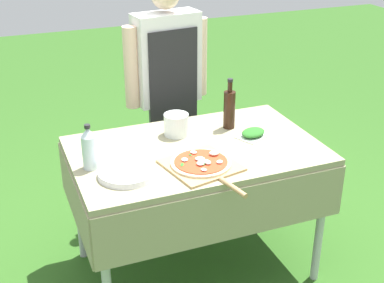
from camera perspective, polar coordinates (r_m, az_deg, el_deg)
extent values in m
plane|color=#2D5B1E|center=(3.23, 0.37, -13.14)|extent=(12.00, 12.00, 0.00)
cube|color=gray|center=(2.82, 0.41, -0.99)|extent=(1.30, 0.81, 0.04)
cube|color=gray|center=(2.57, 3.82, -7.93)|extent=(1.30, 0.01, 0.28)
cube|color=gray|center=(3.23, -2.30, -0.50)|extent=(1.30, 0.01, 0.28)
cube|color=gray|center=(2.75, -12.44, -6.16)|extent=(0.01, 0.81, 0.28)
cube|color=gray|center=(3.17, 11.46, -1.59)|extent=(0.01, 0.81, 0.28)
cylinder|color=#B7B7BC|center=(2.61, -9.15, -13.99)|extent=(0.04, 0.04, 0.74)
cylinder|color=#B7B7BC|center=(3.01, 13.52, -8.49)|extent=(0.04, 0.04, 0.74)
cylinder|color=#B7B7BC|center=(3.17, -12.02, -6.44)|extent=(0.04, 0.04, 0.74)
cylinder|color=#B7B7BC|center=(3.50, 7.28, -2.75)|extent=(0.04, 0.04, 0.74)
cylinder|color=#4C4C51|center=(3.67, -1.45, -0.98)|extent=(0.11, 0.11, 0.76)
cylinder|color=#4C4C51|center=(3.61, -3.58, -1.49)|extent=(0.11, 0.11, 0.76)
cube|color=silver|center=(3.39, -2.72, 8.86)|extent=(0.43, 0.22, 0.57)
cube|color=#232326|center=(3.38, -1.93, 4.98)|extent=(0.33, 0.05, 0.83)
cylinder|color=beige|center=(3.51, 0.88, 9.02)|extent=(0.09, 0.09, 0.51)
cylinder|color=beige|center=(3.30, -6.51, 7.82)|extent=(0.09, 0.09, 0.51)
cube|color=tan|center=(2.62, 0.95, -2.54)|extent=(0.38, 0.38, 0.01)
cylinder|color=tan|center=(2.44, 4.37, -4.90)|extent=(0.06, 0.19, 0.02)
cylinder|color=beige|center=(2.62, 0.95, -2.31)|extent=(0.30, 0.30, 0.01)
cylinder|color=#D14223|center=(2.61, 0.96, -2.14)|extent=(0.26, 0.26, 0.00)
ellipsoid|color=white|center=(2.68, 0.17, -1.15)|extent=(0.04, 0.05, 0.01)
ellipsoid|color=white|center=(2.60, 1.53, -2.08)|extent=(0.03, 0.04, 0.01)
ellipsoid|color=white|center=(2.58, 0.92, -2.32)|extent=(0.06, 0.06, 0.02)
ellipsoid|color=white|center=(2.67, 2.36, -1.25)|extent=(0.06, 0.05, 0.02)
ellipsoid|color=white|center=(2.58, 1.71, -2.24)|extent=(0.04, 0.04, 0.02)
ellipsoid|color=white|center=(2.61, -0.79, -1.93)|extent=(0.04, 0.04, 0.01)
ellipsoid|color=white|center=(2.60, 2.96, -2.17)|extent=(0.04, 0.04, 0.01)
ellipsoid|color=white|center=(2.62, 0.84, -1.84)|extent=(0.06, 0.05, 0.01)
ellipsoid|color=white|center=(2.53, 1.26, -3.01)|extent=(0.04, 0.04, 0.01)
ellipsoid|color=#286B23|center=(2.58, 1.25, -2.39)|extent=(0.03, 0.04, 0.00)
ellipsoid|color=#286B23|center=(2.58, -1.06, -2.48)|extent=(0.03, 0.04, 0.00)
ellipsoid|color=#286B23|center=(2.67, -0.19, -1.43)|extent=(0.01, 0.03, 0.00)
cylinder|color=black|center=(3.01, 4.00, 3.38)|extent=(0.07, 0.07, 0.22)
cylinder|color=black|center=(2.96, 4.08, 5.85)|extent=(0.03, 0.03, 0.06)
cylinder|color=#232326|center=(2.95, 4.10, 6.54)|extent=(0.03, 0.03, 0.02)
cylinder|color=silver|center=(2.62, -10.87, -1.15)|extent=(0.07, 0.07, 0.17)
cone|color=silver|center=(2.57, -11.07, 0.97)|extent=(0.07, 0.07, 0.04)
cylinder|color=#232326|center=(2.56, -11.12, 1.60)|extent=(0.03, 0.03, 0.02)
cube|color=silver|center=(2.95, 6.52, 0.59)|extent=(0.21, 0.19, 0.01)
ellipsoid|color=#286B23|center=(2.95, 6.54, 0.96)|extent=(0.18, 0.16, 0.04)
cylinder|color=silver|center=(2.94, -1.69, 1.82)|extent=(0.14, 0.14, 0.12)
cylinder|color=white|center=(2.56, -6.97, -3.58)|extent=(0.28, 0.28, 0.00)
cylinder|color=white|center=(2.56, -6.98, -3.48)|extent=(0.28, 0.28, 0.00)
cylinder|color=white|center=(2.56, -6.98, -3.38)|extent=(0.27, 0.27, 0.00)
cylinder|color=white|center=(2.55, -6.99, -3.29)|extent=(0.27, 0.27, 0.00)
cylinder|color=white|center=(2.55, -7.00, -3.19)|extent=(0.27, 0.27, 0.00)
cylinder|color=white|center=(2.55, -7.00, -3.09)|extent=(0.27, 0.27, 0.00)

